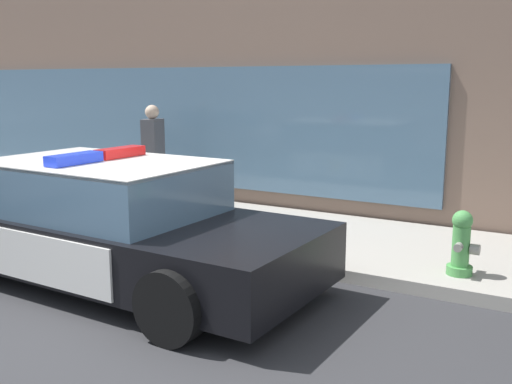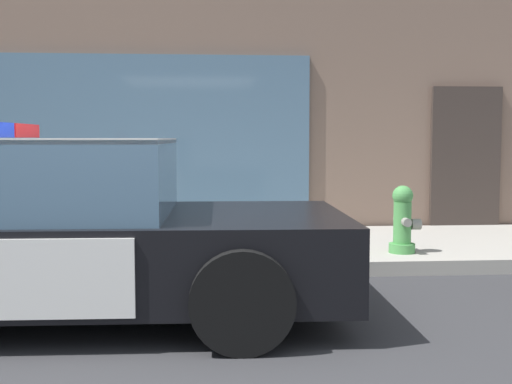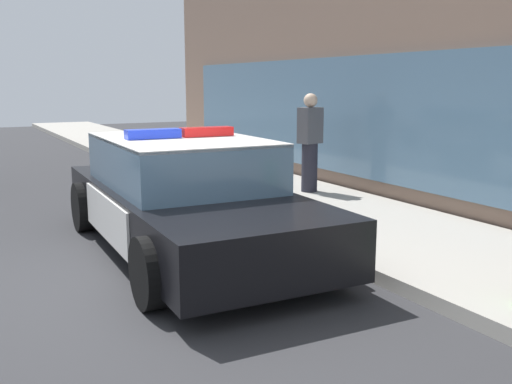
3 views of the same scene
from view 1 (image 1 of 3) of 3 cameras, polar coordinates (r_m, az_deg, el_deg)
The scene contains 6 objects.
ground at distance 5.90m, azimuth -9.68°, elevation -11.96°, with size 48.00×48.00×0.00m, color #303033.
sidewalk at distance 8.42m, azimuth 4.13°, elevation -4.33°, with size 48.00×2.64×0.15m, color #A39E93.
storefront_building at distance 14.43m, azimuth 9.06°, elevation 17.27°, with size 18.64×9.43×7.87m.
police_cruiser at distance 6.85m, azimuth -14.00°, elevation -2.92°, with size 4.88×2.24×1.49m.
fire_hydrant at distance 6.84m, azimuth 19.36°, elevation -4.78°, with size 0.34×0.39×0.73m.
pedestrian_on_sidewalk at distance 10.30m, azimuth -9.94°, elevation 3.63°, with size 0.35×0.45×1.71m.
Camera 1 is at (3.51, -4.17, 2.26)m, focal length 41.13 mm.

